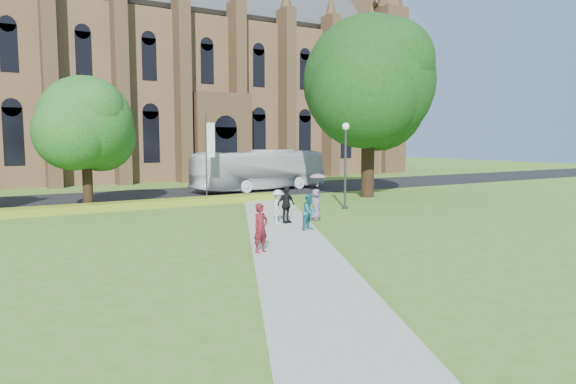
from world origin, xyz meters
TOP-DOWN VIEW (x-y plane):
  - ground at (0.00, 0.00)m, footprint 160.00×160.00m
  - road at (0.00, 20.00)m, footprint 160.00×10.00m
  - footpath at (0.00, 1.00)m, footprint 15.58×28.54m
  - flower_hedge at (-2.00, 13.20)m, footprint 18.00×1.40m
  - cathedral at (10.00, 39.73)m, footprint 52.60×18.25m
  - streetlamp at (7.50, 6.50)m, footprint 0.44×0.44m
  - large_tree at (13.00, 11.00)m, footprint 9.60×9.60m
  - street_tree_1 at (-6.00, 14.50)m, footprint 5.60×5.60m
  - banner_pole_0 at (2.11, 15.20)m, footprint 0.70×0.10m
  - tour_coach at (8.50, 19.45)m, footprint 12.40×4.66m
  - pedestrian_0 at (-2.75, -1.84)m, footprint 0.77×0.62m
  - pedestrian_1 at (1.45, 1.25)m, footprint 0.98×0.87m
  - pedestrian_2 at (1.11, 3.62)m, footprint 1.07×1.26m
  - pedestrian_3 at (1.52, 3.51)m, footprint 1.16×0.66m
  - pedestrian_4 at (3.46, 3.70)m, footprint 0.93×0.88m
  - parasol at (3.64, 3.80)m, footprint 0.88×0.88m

SIDE VIEW (x-z plane):
  - ground at x=0.00m, z-range 0.00..0.00m
  - road at x=0.00m, z-range 0.00..0.02m
  - footpath at x=0.00m, z-range 0.00..0.04m
  - flower_hedge at x=-2.00m, z-range 0.00..0.45m
  - pedestrian_4 at x=3.46m, z-range 0.04..1.64m
  - pedestrian_1 at x=1.45m, z-range 0.04..1.73m
  - pedestrian_2 at x=1.11m, z-range 0.04..1.73m
  - pedestrian_0 at x=-2.75m, z-range 0.04..1.87m
  - pedestrian_3 at x=1.52m, z-range 0.04..1.90m
  - tour_coach at x=8.50m, z-range 0.02..3.39m
  - parasol at x=3.64m, z-range 1.64..2.36m
  - streetlamp at x=7.50m, z-range 0.68..5.92m
  - banner_pole_0 at x=2.11m, z-range 0.39..6.39m
  - street_tree_1 at x=-6.00m, z-range 1.20..9.25m
  - large_tree at x=13.00m, z-range 1.77..14.97m
  - cathedral at x=10.00m, z-range -1.02..26.98m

